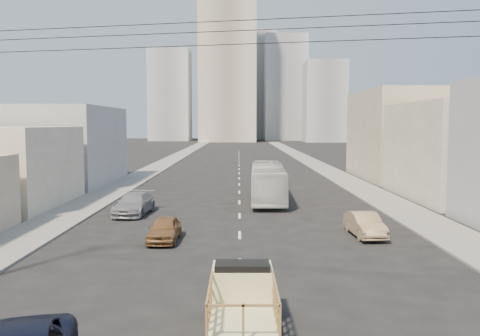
{
  "coord_description": "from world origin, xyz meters",
  "views": [
    {
      "loc": [
        -0.06,
        -14.0,
        6.2
      ],
      "look_at": [
        0.03,
        17.26,
        3.5
      ],
      "focal_mm": 38.0,
      "sensor_mm": 36.0,
      "label": 1
    }
  ],
  "objects_px": {
    "city_bus": "(268,182)",
    "sedan_grey": "(134,204)",
    "flatbed_pickup": "(242,297)",
    "sedan_brown": "(165,229)",
    "sedan_tan": "(365,225)"
  },
  "relations": [
    {
      "from": "sedan_brown",
      "to": "sedan_tan",
      "type": "relative_size",
      "value": 0.94
    },
    {
      "from": "sedan_brown",
      "to": "sedan_grey",
      "type": "bearing_deg",
      "value": 112.95
    },
    {
      "from": "city_bus",
      "to": "sedan_tan",
      "type": "xyz_separation_m",
      "value": [
        4.64,
        -12.88,
        -0.88
      ]
    },
    {
      "from": "flatbed_pickup",
      "to": "city_bus",
      "type": "bearing_deg",
      "value": 85.05
    },
    {
      "from": "flatbed_pickup",
      "to": "city_bus",
      "type": "distance_m",
      "value": 26.01
    },
    {
      "from": "city_bus",
      "to": "sedan_brown",
      "type": "bearing_deg",
      "value": -112.34
    },
    {
      "from": "city_bus",
      "to": "sedan_brown",
      "type": "distance_m",
      "value": 15.36
    },
    {
      "from": "flatbed_pickup",
      "to": "city_bus",
      "type": "height_order",
      "value": "city_bus"
    },
    {
      "from": "flatbed_pickup",
      "to": "sedan_brown",
      "type": "relative_size",
      "value": 1.16
    },
    {
      "from": "city_bus",
      "to": "sedan_grey",
      "type": "xyz_separation_m",
      "value": [
        -9.57,
        -5.96,
        -0.81
      ]
    },
    {
      "from": "city_bus",
      "to": "sedan_grey",
      "type": "relative_size",
      "value": 2.2
    },
    {
      "from": "flatbed_pickup",
      "to": "city_bus",
      "type": "xyz_separation_m",
      "value": [
        2.24,
        25.9,
        0.45
      ]
    },
    {
      "from": "city_bus",
      "to": "sedan_grey",
      "type": "distance_m",
      "value": 11.3
    },
    {
      "from": "sedan_tan",
      "to": "sedan_grey",
      "type": "height_order",
      "value": "sedan_grey"
    },
    {
      "from": "sedan_brown",
      "to": "flatbed_pickup",
      "type": "bearing_deg",
      "value": -70.47
    }
  ]
}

